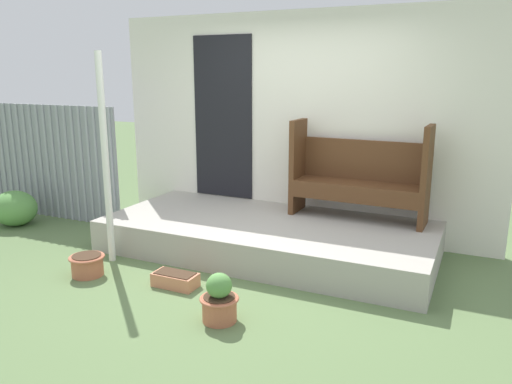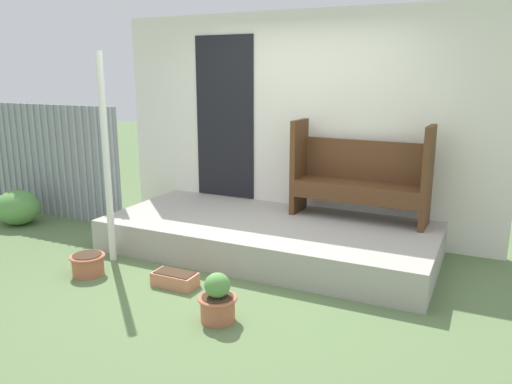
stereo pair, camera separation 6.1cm
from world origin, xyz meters
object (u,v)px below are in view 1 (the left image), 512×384
object	(u,v)px
planter_box_rect	(175,280)
flower_pot_left	(87,264)
bench	(359,173)
flower_pot_middle	(219,300)
shrub_by_fence	(15,208)
support_post	(105,160)

from	to	relation	value
planter_box_rect	flower_pot_left	bearing A→B (deg)	-171.31
bench	flower_pot_middle	bearing A→B (deg)	-102.75
bench	planter_box_rect	size ratio (longest dim) A/B	3.60
flower_pot_middle	planter_box_rect	xyz separation A→B (m)	(-0.68, 0.40, -0.11)
planter_box_rect	shrub_by_fence	world-z (taller)	shrub_by_fence
bench	shrub_by_fence	world-z (taller)	bench
bench	flower_pot_middle	xyz separation A→B (m)	(-0.56, -2.15, -0.67)
flower_pot_middle	planter_box_rect	size ratio (longest dim) A/B	0.97
bench	flower_pot_left	size ratio (longest dim) A/B	4.36
flower_pot_middle	shrub_by_fence	xyz separation A→B (m)	(-3.60, 1.13, 0.05)
bench	shrub_by_fence	bearing A→B (deg)	-164.44
flower_pot_middle	planter_box_rect	bearing A→B (deg)	149.49
support_post	flower_pot_middle	distance (m)	1.99
flower_pot_left	bench	bearing A→B (deg)	41.25
planter_box_rect	shrub_by_fence	xyz separation A→B (m)	(-2.91, 0.72, 0.16)
planter_box_rect	shrub_by_fence	distance (m)	3.01
support_post	shrub_by_fence	distance (m)	2.16
shrub_by_fence	flower_pot_left	bearing A→B (deg)	-23.36
shrub_by_fence	flower_pot_middle	bearing A→B (deg)	-17.40
bench	planter_box_rect	xyz separation A→B (m)	(-1.24, -1.75, -0.78)
flower_pot_left	flower_pot_middle	bearing A→B (deg)	-9.34
planter_box_rect	shrub_by_fence	size ratio (longest dim) A/B	0.71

